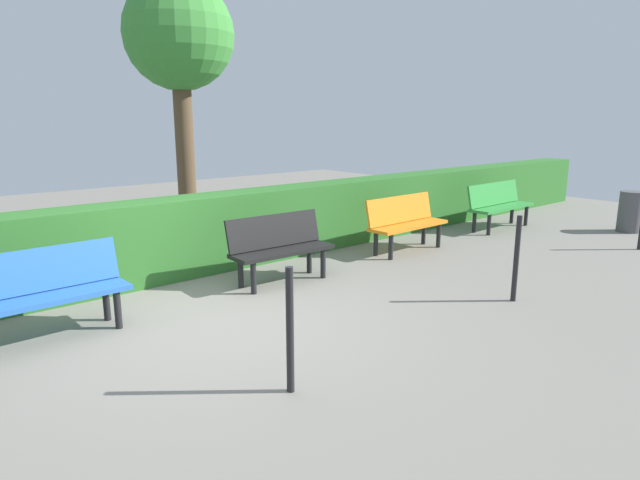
{
  "coord_description": "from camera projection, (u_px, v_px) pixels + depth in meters",
  "views": [
    {
      "loc": [
        2.64,
        4.77,
        2.08
      ],
      "look_at": [
        -1.74,
        -0.31,
        0.55
      ],
      "focal_mm": 30.5,
      "sensor_mm": 36.0,
      "label": 1
    }
  ],
  "objects": [
    {
      "name": "bench_green",
      "position": [
        499.0,
        203.0,
        10.22
      ],
      "size": [
        1.63,
        0.49,
        0.86
      ],
      "rotation": [
        0.0,
        0.0,
        0.02
      ],
      "color": "#2D8C38",
      "rests_on": "ground_plane"
    },
    {
      "name": "tree_near",
      "position": [
        179.0,
        40.0,
        8.96
      ],
      "size": [
        1.82,
        1.82,
        4.31
      ],
      "color": "brown",
      "rests_on": "ground_plane"
    },
    {
      "name": "trash_bin",
      "position": [
        630.0,
        212.0,
        9.95
      ],
      "size": [
        0.41,
        0.41,
        0.75
      ],
      "primitive_type": "cylinder",
      "color": "#4C4C51",
      "rests_on": "ground_plane"
    },
    {
      "name": "bench_black",
      "position": [
        280.0,
        245.0,
        6.91
      ],
      "size": [
        1.38,
        0.52,
        0.86
      ],
      "rotation": [
        0.0,
        0.0,
        -0.04
      ],
      "color": "black",
      "rests_on": "ground_plane"
    },
    {
      "name": "hedge_row",
      "position": [
        224.0,
        230.0,
        7.61
      ],
      "size": [
        19.36,
        0.59,
        1.04
      ],
      "primitive_type": "cube",
      "color": "#2D6B28",
      "rests_on": "ground_plane"
    },
    {
      "name": "bench_orange",
      "position": [
        405.0,
        221.0,
        8.51
      ],
      "size": [
        1.48,
        0.49,
        0.86
      ],
      "rotation": [
        0.0,
        0.0,
        0.02
      ],
      "color": "orange",
      "rests_on": "ground_plane"
    },
    {
      "name": "ground_plane",
      "position": [
        214.0,
        320.0,
        5.67
      ],
      "size": [
        23.36,
        23.36,
        0.0
      ],
      "primitive_type": "plane",
      "color": "gray"
    },
    {
      "name": "railing_post_mid",
      "position": [
        516.0,
        259.0,
        6.16
      ],
      "size": [
        0.06,
        0.06,
        1.0
      ],
      "primitive_type": "cylinder",
      "color": "black",
      "rests_on": "ground_plane"
    },
    {
      "name": "railing_post_far",
      "position": [
        290.0,
        331.0,
        4.1
      ],
      "size": [
        0.06,
        0.06,
        1.0
      ],
      "primitive_type": "cylinder",
      "color": "black",
      "rests_on": "ground_plane"
    },
    {
      "name": "bench_blue",
      "position": [
        38.0,
        291.0,
        5.1
      ],
      "size": [
        1.61,
        0.5,
        0.86
      ],
      "rotation": [
        0.0,
        0.0,
        0.02
      ],
      "color": "blue",
      "rests_on": "ground_plane"
    }
  ]
}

